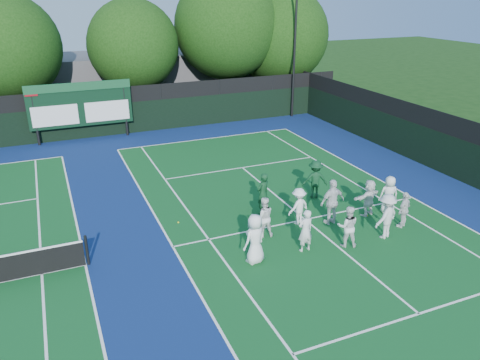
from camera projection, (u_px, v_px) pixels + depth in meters
name	position (u px, v px, depth m)	size (l,w,h in m)	color
ground	(318.00, 231.00, 17.97)	(120.00, 120.00, 0.00)	#15380F
court_apron	(159.00, 250.00, 16.65)	(34.00, 32.00, 0.01)	navy
near_court	(305.00, 220.00, 18.82)	(11.05, 23.85, 0.01)	#10501F
back_fence	(98.00, 115.00, 28.91)	(34.00, 0.08, 3.00)	black
divider_fence_right	(476.00, 159.00, 21.57)	(0.08, 32.00, 3.00)	black
scoreboard	(80.00, 105.00, 27.87)	(6.00, 0.21, 3.55)	black
clubhouse	(136.00, 79.00, 36.92)	(18.00, 6.00, 4.00)	#56555A
light_pole_right	(296.00, 25.00, 31.66)	(1.20, 0.30, 10.12)	black
tree_b	(10.00, 50.00, 28.92)	(6.56, 6.56, 8.55)	black
tree_c	(135.00, 47.00, 31.80)	(6.13, 6.13, 8.14)	black
tree_d	(228.00, 29.00, 33.89)	(7.52, 7.52, 9.85)	black
tree_e	(282.00, 38.00, 35.77)	(7.30, 7.30, 8.96)	black
tennis_ball_1	(335.00, 193.00, 21.19)	(0.07, 0.07, 0.07)	yellow
tennis_ball_2	(367.00, 216.00, 19.10)	(0.07, 0.07, 0.07)	yellow
tennis_ball_3	(178.00, 222.00, 18.54)	(0.07, 0.07, 0.07)	yellow
tennis_ball_4	(312.00, 198.00, 20.74)	(0.07, 0.07, 0.07)	yellow
player_front_0	(255.00, 239.00, 15.60)	(0.87, 0.56, 1.77)	white
player_front_1	(305.00, 231.00, 16.32)	(0.58, 0.38, 1.60)	white
player_front_2	(348.00, 226.00, 16.65)	(0.76, 0.59, 1.56)	white
player_front_3	(386.00, 216.00, 17.19)	(1.13, 0.65, 1.74)	silver
player_front_4	(404.00, 210.00, 18.01)	(0.86, 0.36, 1.47)	silver
player_back_0	(263.00, 217.00, 17.31)	(0.77, 0.60, 1.58)	white
player_back_1	(298.00, 206.00, 18.25)	(0.97, 0.56, 1.50)	white
player_back_2	(332.00, 202.00, 18.20)	(1.10, 0.46, 1.87)	silver
player_back_3	(369.00, 198.00, 18.95)	(1.43, 0.46, 1.55)	white
player_back_4	(389.00, 195.00, 19.18)	(0.78, 0.51, 1.59)	white
coach_left	(263.00, 194.00, 19.02)	(0.65, 0.43, 1.78)	#103B1D
coach_right	(315.00, 179.00, 20.50)	(1.13, 0.65, 1.75)	#0F3A1E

